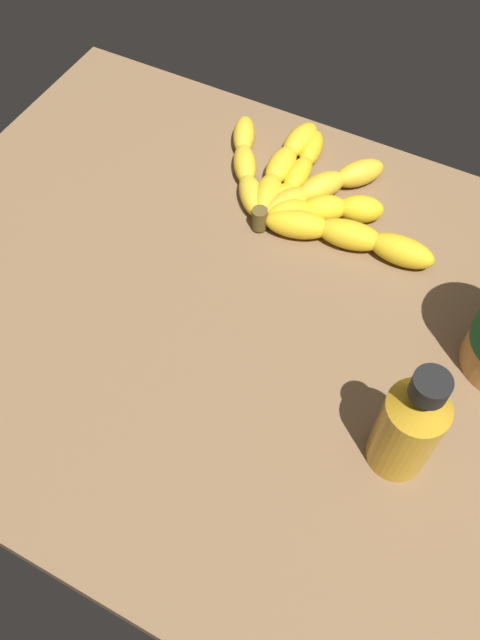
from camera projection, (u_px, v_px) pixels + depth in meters
The scene contains 3 objects.
ground_plane at pixel (274, 333), 76.26cm from camera, with size 97.95×68.48×4.20cm, color brown.
banana_bunch at pixel (306, 192), 83.62cm from camera, with size 33.58×20.89×3.61cm.
honey_bottle at pixel (410, 425), 59.73cm from camera, with size 5.98×5.98×15.95cm.
Camera 1 is at (15.23, -37.75, 62.53)cm, focal length 36.28 mm.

